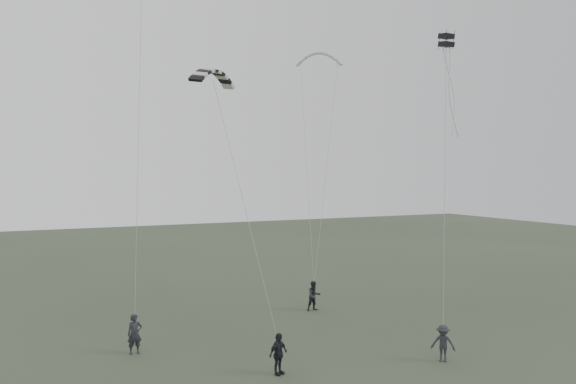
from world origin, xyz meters
name	(u,v)px	position (x,y,z in m)	size (l,w,h in m)	color
ground	(309,367)	(0.00, 0.00, 0.00)	(140.00, 140.00, 0.00)	#33412D
flyer_left	(135,334)	(-6.63, 5.22, 0.95)	(0.69, 0.45, 1.90)	#222228
flyer_right	(314,296)	(5.03, 8.94, 0.92)	(0.90, 0.70, 1.84)	black
flyer_center	(278,354)	(-1.60, -0.22, 0.89)	(1.05, 0.44, 1.78)	black
flyer_far	(443,343)	(5.87, -1.97, 0.84)	(1.09, 0.63, 1.69)	#27272C
kite_pale_large	(319,53)	(8.93, 15.50, 17.57)	(3.46, 0.78, 1.46)	#BABDC0
kite_striped	(213,71)	(-3.09, 4.02, 13.48)	(2.78, 0.69, 1.11)	black
kite_box	(446,40)	(9.83, 2.55, 15.90)	(0.64, 0.64, 0.71)	black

